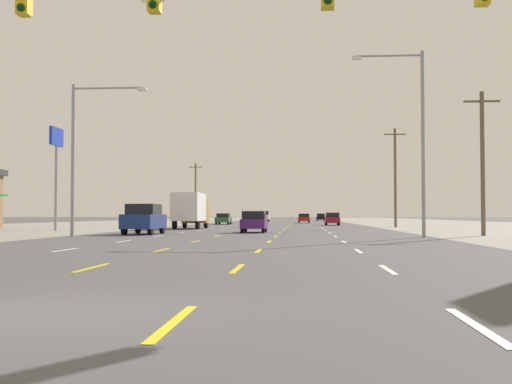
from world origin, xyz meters
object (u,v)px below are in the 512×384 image
Objects in this scene: pole_sign_left_row_1 at (56,151)px; streetlight_left_row_0 at (81,147)px; suv_inner_left_farthest at (264,216)px; suv_far_left_nearest at (144,219)px; sedan_far_left_far at (224,219)px; hatchback_far_right_distant_a at (321,217)px; hatchback_far_right_midfar at (332,219)px; box_truck_far_left_mid at (190,209)px; hatchback_center_turn_near at (254,222)px; streetlight_right_row_0 at (416,130)px; sedan_inner_right_farther at (304,218)px.

streetlight_left_row_0 is at bearing -63.17° from pole_sign_left_row_1.
suv_inner_left_farthest is 0.55× the size of streetlight_left_row_0.
suv_far_left_nearest is 42.38m from sedan_far_left_far.
sedan_far_left_far is at bearing 74.15° from pole_sign_left_row_1.
hatchback_far_right_distant_a is 95.52m from streetlight_left_row_0.
streetlight_left_row_0 reaches higher than sedan_far_left_far.
hatchback_far_right_midfar is 36.63m from pole_sign_left_row_1.
box_truck_far_left_mid is at bearing 89.40° from suv_far_left_nearest.
hatchback_far_right_midfar is (7.14, 31.83, 0.00)m from hatchback_center_turn_near.
hatchback_far_right_distant_a is at bearing 79.82° from streetlight_left_row_0.
sedan_far_left_far is 35.71m from suv_inner_left_farthest.
box_truck_far_left_mid is 1.60× the size of sedan_far_left_far.
sedan_far_left_far is 0.42× the size of streetlight_right_row_0.
pole_sign_left_row_1 reaches higher than sedan_far_left_far.
sedan_far_left_far is 1.00× the size of sedan_inner_right_farther.
suv_far_left_nearest reaches higher than hatchback_center_turn_near.
pole_sign_left_row_1 is at bearing -112.55° from sedan_inner_right_farther.
suv_far_left_nearest is 1.26× the size of hatchback_far_right_midfar.
hatchback_far_right_distant_a is at bearing 45.76° from suv_inner_left_farthest.
streetlight_left_row_0 is at bearing -118.91° from suv_far_left_nearest.
pole_sign_left_row_1 reaches higher than box_truck_far_left_mid.
box_truck_far_left_mid reaches higher than suv_far_left_nearest.
sedan_inner_right_farther is 0.42× the size of streetlight_right_row_0.
hatchback_center_turn_near is 38.46m from sedan_far_left_far.
box_truck_far_left_mid reaches higher than hatchback_far_right_distant_a.
pole_sign_left_row_1 is at bearing -141.37° from box_truck_far_left_mid.
hatchback_center_turn_near is 0.47× the size of pole_sign_left_row_1.
streetlight_right_row_0 is at bearing -80.71° from suv_inner_left_farthest.
box_truck_far_left_mid reaches higher than sedan_inner_right_farther.
hatchback_far_right_midfar is 0.80× the size of suv_inner_left_farthest.
pole_sign_left_row_1 is 0.78× the size of streetlight_right_row_0.
hatchback_far_right_distant_a is at bearing 80.91° from suv_far_left_nearest.
streetlight_left_row_0 is (-16.86, -93.91, 4.50)m from hatchback_far_right_distant_a.
box_truck_far_left_mid reaches higher than hatchback_center_turn_near.
suv_far_left_nearest reaches higher than hatchback_far_right_midfar.
suv_inner_left_farthest is (3.24, 35.56, 0.27)m from sedan_far_left_far.
suv_inner_left_farthest reaches higher than hatchback_far_right_midfar.
hatchback_far_right_midfar is 0.47× the size of pole_sign_left_row_1.
pole_sign_left_row_1 reaches higher than suv_far_left_nearest.
hatchback_far_right_distant_a reaches higher than sedan_far_left_far.
hatchback_center_turn_near is 13.80m from box_truck_far_left_mid.
streetlight_left_row_0 is at bearing 180.00° from streetlight_right_row_0.
streetlight_right_row_0 is at bearing -88.44° from hatchback_far_right_distant_a.
suv_far_left_nearest is at bearing 61.09° from streetlight_left_row_0.
streetlight_right_row_0 reaches higher than suv_far_left_nearest.
streetlight_right_row_0 reaches higher than streetlight_left_row_0.
pole_sign_left_row_1 reaches higher than suv_inner_left_farthest.
sedan_inner_right_farther is at bearing 85.88° from hatchback_center_turn_near.
sedan_far_left_far is at bearing -106.87° from hatchback_far_right_distant_a.
suv_far_left_nearest is 78.01m from suv_inner_left_farthest.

